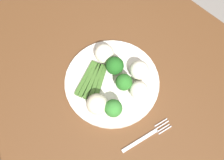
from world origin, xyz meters
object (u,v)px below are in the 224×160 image
(dining_table, at_px, (119,99))
(fork, at_px, (147,136))
(broccoli_right, at_px, (113,108))
(cauliflower_back_right, at_px, (104,53))
(cauliflower_outer_edge, at_px, (139,90))
(asparagus_bundle, at_px, (93,81))
(cauliflower_left, at_px, (139,70))
(broccoli_back, at_px, (124,82))
(plate, at_px, (112,82))
(cauliflower_near_center, at_px, (96,103))
(broccoli_front_left, at_px, (115,66))

(dining_table, height_order, fork, fork)
(broccoli_right, xyz_separation_m, cauliflower_back_right, (-0.15, 0.10, -0.01))
(dining_table, distance_m, fork, 0.21)
(cauliflower_back_right, bearing_deg, broccoli_right, -34.92)
(cauliflower_outer_edge, height_order, fork, cauliflower_outer_edge)
(asparagus_bundle, height_order, cauliflower_left, cauliflower_left)
(broccoli_back, relative_size, cauliflower_left, 1.04)
(asparagus_bundle, distance_m, cauliflower_left, 0.15)
(dining_table, xyz_separation_m, plate, (-0.03, -0.01, 0.13))
(asparagus_bundle, bearing_deg, plate, 112.56)
(cauliflower_near_center, bearing_deg, asparagus_bundle, 146.60)
(cauliflower_near_center, bearing_deg, broccoli_right, 27.22)
(cauliflower_left, bearing_deg, fork, -38.29)
(dining_table, distance_m, plate, 0.13)
(plate, distance_m, fork, 0.20)
(broccoli_back, bearing_deg, fork, -19.70)
(broccoli_right, bearing_deg, cauliflower_outer_edge, 83.28)
(dining_table, bearing_deg, broccoli_front_left, 155.62)
(cauliflower_back_right, bearing_deg, plate, -26.77)
(plate, xyz_separation_m, broccoli_front_left, (-0.02, 0.03, 0.05))
(broccoli_back, distance_m, cauliflower_back_right, 0.12)
(plate, relative_size, cauliflower_near_center, 4.79)
(plate, xyz_separation_m, broccoli_right, (0.07, -0.07, 0.04))
(broccoli_back, relative_size, cauliflower_outer_edge, 1.13)
(fork, bearing_deg, cauliflower_back_right, 86.57)
(broccoli_back, xyz_separation_m, cauliflower_outer_edge, (0.05, 0.02, -0.01))
(broccoli_back, height_order, cauliflower_outer_edge, broccoli_back)
(dining_table, height_order, broccoli_back, broccoli_back)
(asparagus_bundle, xyz_separation_m, cauliflower_outer_edge, (0.13, 0.07, 0.02))
(dining_table, distance_m, broccoli_right, 0.19)
(plate, relative_size, cauliflower_left, 4.99)
(broccoli_right, xyz_separation_m, cauliflower_outer_edge, (0.01, 0.09, -0.01))
(plate, distance_m, asparagus_bundle, 0.06)
(cauliflower_back_right, xyz_separation_m, cauliflower_outer_edge, (0.16, -0.01, -0.00))
(asparagus_bundle, xyz_separation_m, broccoli_front_left, (0.02, 0.07, 0.03))
(broccoli_back, xyz_separation_m, cauliflower_back_right, (-0.11, 0.03, -0.00))
(cauliflower_outer_edge, bearing_deg, broccoli_right, -96.72)
(cauliflower_left, height_order, fork, cauliflower_left)
(cauliflower_outer_edge, bearing_deg, cauliflower_left, 132.67)
(broccoli_right, bearing_deg, plate, 138.24)
(plate, distance_m, cauliflower_back_right, 0.09)
(plate, bearing_deg, cauliflower_near_center, -72.62)
(cauliflower_outer_edge, distance_m, fork, 0.14)
(dining_table, bearing_deg, cauliflower_outer_edge, 21.84)
(cauliflower_back_right, bearing_deg, asparagus_bundle, -67.33)
(dining_table, bearing_deg, broccoli_right, -59.47)
(dining_table, relative_size, plate, 3.89)
(cauliflower_back_right, bearing_deg, cauliflower_left, 17.85)
(dining_table, xyz_separation_m, cauliflower_outer_edge, (0.05, 0.02, 0.16))
(cauliflower_left, distance_m, cauliflower_back_right, 0.12)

